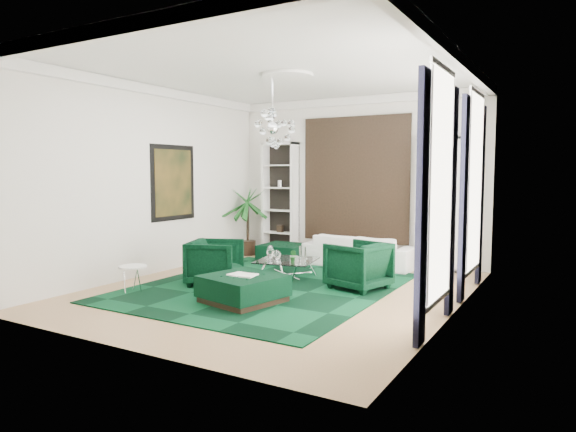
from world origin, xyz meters
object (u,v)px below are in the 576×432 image
Objects in this scene: sofa at (359,251)px; ottoman_side at (283,253)px; side_table at (133,280)px; palm at (248,212)px; armchair_right at (358,266)px; coffee_table at (287,269)px; armchair_left at (215,262)px; ottoman_front at (243,289)px.

ottoman_side is (-1.70, -0.40, -0.14)m from sofa.
side_table is 4.44m from palm.
armchair_right is 1.60m from coffee_table.
armchair_left is at bearing -51.90° from armchair_right.
side_table is (-0.78, -3.81, 0.02)m from ottoman_side.
armchair_right is 2.19m from ottoman_front.
armchair_left reaches higher than ottoman_front.
ottoman_side is 0.44× the size of palm.
side_table is at bearing -82.64° from palm.
ottoman_front reaches higher than ottoman_side.
armchair_right is 4.44m from palm.
armchair_left is at bearing 145.84° from ottoman_front.
ottoman_front is at bearing -69.68° from ottoman_side.
armchair_right is at bearing 33.61° from side_table.
sofa is 3.12m from palm.
sofa is 5.06× the size of side_table.
palm is (-2.61, 3.94, 0.86)m from ottoman_front.
palm reaches higher than coffee_table.
armchair_right is at bearing 55.68° from ottoman_front.
sofa is 2.01m from coffee_table.
armchair_left is 0.98× the size of armchair_right.
coffee_table is 0.96× the size of ottoman_front.
sofa is at bearing 59.58° from side_table.
coffee_table is at bearing 67.71° from sofa.
armchair_left is 1.46m from ottoman_front.
ottoman_front is (-1.23, -1.80, -0.21)m from armchair_right.
palm is (-0.56, 4.32, 0.85)m from side_table.
armchair_left is 0.83× the size of ottoman_front.
sofa is 3.86m from ottoman_front.
side_table is at bearing -125.89° from coffee_table.
palm reaches higher than side_table.
palm is (-1.33, 0.50, 0.87)m from ottoman_side.
armchair_right reaches higher than coffee_table.
ottoman_side is 2.01× the size of side_table.
sofa is at bearing -1.95° from palm.
coffee_table is 0.49× the size of palm.
armchair_right is 1.98× the size of side_table.
sofa is 2.19m from armchair_right.
ottoman_front is (-0.43, -3.84, -0.13)m from sofa.
armchair_left reaches higher than ottoman_side.
armchair_right is at bearing -33.19° from ottoman_side.
palm reaches higher than ottoman_side.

